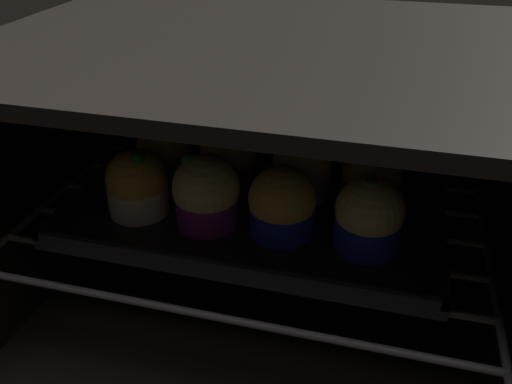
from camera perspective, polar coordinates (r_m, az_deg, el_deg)
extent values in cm
cube|color=black|center=(76.59, 0.23, -11.29)|extent=(59.00, 47.00, 1.50)
cube|color=black|center=(59.24, 0.31, 15.29)|extent=(59.00, 47.00, 1.50)
cube|color=black|center=(86.06, 4.18, 7.63)|extent=(59.00, 1.50, 34.00)
cube|color=black|center=(77.69, -20.73, 3.02)|extent=(1.50, 47.00, 34.00)
cube|color=black|center=(66.04, 25.19, -3.00)|extent=(1.50, 47.00, 34.00)
cylinder|color=#4C494C|center=(53.56, -5.08, -12.84)|extent=(54.00, 0.80, 0.80)
cylinder|color=#4C494C|center=(58.04, -2.98, -8.73)|extent=(54.00, 0.80, 0.80)
cylinder|color=#4C494C|center=(62.84, -1.23, -5.21)|extent=(54.00, 0.80, 0.80)
cylinder|color=#4C494C|center=(67.89, 0.26, -2.21)|extent=(54.00, 0.80, 0.80)
cylinder|color=#4C494C|center=(73.15, 1.53, 0.37)|extent=(54.00, 0.80, 0.80)
cylinder|color=#4C494C|center=(78.56, 2.63, 2.61)|extent=(54.00, 0.80, 0.80)
cylinder|color=#4C494C|center=(84.10, 3.58, 4.55)|extent=(54.00, 0.80, 0.80)
cylinder|color=#4C494C|center=(78.26, -19.23, 0.68)|extent=(0.80, 42.00, 0.80)
cylinder|color=#4C494C|center=(67.47, 23.12, -5.24)|extent=(0.80, 42.00, 0.80)
cube|color=black|center=(66.40, 0.00, -2.01)|extent=(44.29, 26.47, 1.20)
cube|color=black|center=(55.74, -3.46, -7.89)|extent=(44.29, 0.80, 1.00)
cube|color=black|center=(76.72, 2.49, 3.65)|extent=(44.29, 0.80, 1.00)
cube|color=black|center=(73.74, -16.55, 1.15)|extent=(0.80, 26.47, 1.00)
cube|color=black|center=(64.58, 19.02, -3.76)|extent=(0.80, 26.47, 1.00)
cylinder|color=silver|center=(65.96, -12.25, -0.62)|extent=(7.20, 7.20, 3.50)
sphere|color=gold|center=(64.67, -12.50, 1.39)|extent=(7.18, 7.18, 7.18)
sphere|color=#1E6023|center=(62.21, -12.39, 3.36)|extent=(1.80, 1.80, 1.80)
cylinder|color=#7A238C|center=(62.46, -5.17, -1.89)|extent=(7.20, 7.20, 3.50)
sphere|color=#E0CC7A|center=(60.92, -5.29, 0.51)|extent=(7.70, 7.70, 7.70)
sphere|color=#28702D|center=(59.96, -7.01, 3.25)|extent=(1.77, 1.77, 1.77)
cylinder|color=#1928B7|center=(60.72, 2.72, -2.82)|extent=(7.20, 7.20, 3.50)
sphere|color=gold|center=(59.33, 2.78, -0.71)|extent=(7.54, 7.54, 7.54)
sphere|color=#28702D|center=(57.98, 3.39, 0.89)|extent=(2.35, 2.35, 2.35)
cylinder|color=#1928B7|center=(59.59, 11.62, -4.22)|extent=(7.20, 7.20, 3.50)
sphere|color=#E0CC7A|center=(58.02, 11.91, -1.85)|extent=(7.33, 7.33, 7.33)
sphere|color=#1E6023|center=(56.34, 12.02, 0.59)|extent=(1.81, 1.81, 1.81)
cylinder|color=#0C8C84|center=(72.72, -9.45, 2.76)|extent=(7.20, 7.20, 3.50)
sphere|color=gold|center=(71.49, -9.63, 4.73)|extent=(7.20, 7.20, 7.20)
cylinder|color=#7A238C|center=(70.15, -2.85, 2.08)|extent=(7.20, 7.20, 3.50)
sphere|color=gold|center=(68.78, -2.92, 4.29)|extent=(7.35, 7.35, 7.35)
sphere|color=#19511E|center=(68.69, -3.91, 6.72)|extent=(1.82, 1.82, 1.82)
cylinder|color=silver|center=(68.27, 4.78, 1.15)|extent=(7.20, 7.20, 3.50)
sphere|color=#DBBC60|center=(66.94, 4.88, 3.27)|extent=(7.42, 7.42, 7.42)
sphere|color=#1E6023|center=(65.04, 4.68, 5.26)|extent=(1.88, 1.88, 1.88)
cylinder|color=#7A238C|center=(67.39, 11.89, 0.13)|extent=(7.20, 7.20, 3.50)
sphere|color=gold|center=(66.06, 12.14, 2.23)|extent=(7.26, 7.26, 7.26)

